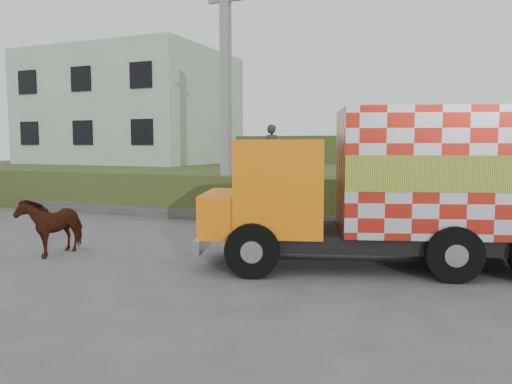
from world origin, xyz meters
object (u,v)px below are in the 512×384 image
at_px(cow, 52,225).
at_px(pedestrian, 272,150).
at_px(utility_pole, 226,97).
at_px(cargo_truck, 400,187).

height_order(cow, pedestrian, pedestrian).
relative_size(cow, pedestrian, 0.95).
relative_size(utility_pole, cargo_truck, 1.05).
bearing_deg(cow, utility_pole, 74.93).
relative_size(utility_pole, pedestrian, 4.77).
xyz_separation_m(utility_pole, cow, (-1.37, -6.32, -3.40)).
bearing_deg(pedestrian, cow, 81.50).
bearing_deg(utility_pole, cow, -102.27).
bearing_deg(cow, cargo_truck, 10.99).
xyz_separation_m(utility_pole, pedestrian, (1.56, 0.20, -1.74)).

